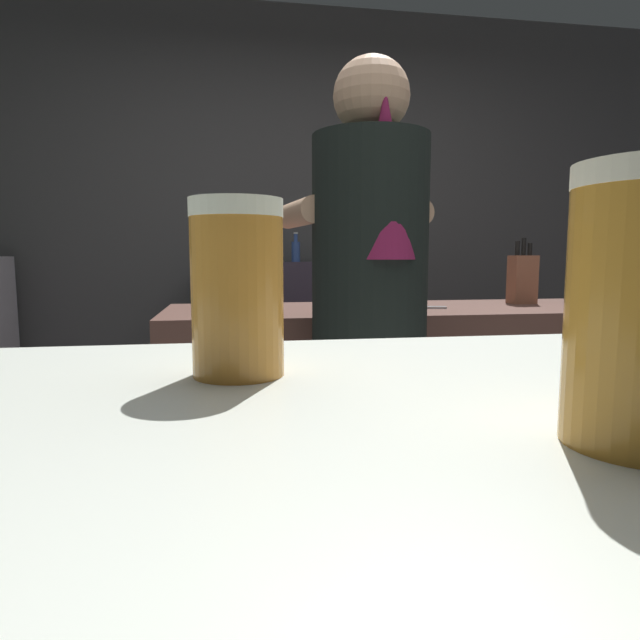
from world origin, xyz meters
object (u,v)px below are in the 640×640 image
object	(u,v)px
bottle_olive_oil	(296,250)
bottle_soy	(267,251)
pint_glass_far	(237,288)
bartender	(370,308)
mixing_bowl	(343,304)
bottle_hot_sauce	(330,251)
knife_block	(522,278)
chefs_knife	(414,307)

from	to	relation	value
bottle_olive_oil	bottle_soy	world-z (taller)	bottle_olive_oil
bottle_olive_oil	pint_glass_far	bearing A→B (deg)	-97.66
bartender	bottle_olive_oil	size ratio (longest dim) A/B	9.47
mixing_bowl	bottle_olive_oil	distance (m)	1.41
bottle_hot_sauce	knife_block	bearing A→B (deg)	-63.87
mixing_bowl	bottle_olive_oil	bearing A→B (deg)	90.36
knife_block	mixing_bowl	bearing A→B (deg)	-168.71
knife_block	bottle_hot_sauce	world-z (taller)	bottle_hot_sauce
mixing_bowl	bartender	bearing A→B (deg)	-89.75
chefs_knife	pint_glass_far	distance (m)	1.67
chefs_knife	bottle_soy	distance (m)	1.45
mixing_bowl	bottle_hot_sauce	size ratio (longest dim) A/B	0.94
bottle_olive_oil	bartender	bearing A→B (deg)	-89.66
bottle_hot_sauce	bottle_soy	size ratio (longest dim) A/B	0.98
bartender	bottle_olive_oil	distance (m)	1.79
bottle_hot_sauce	chefs_knife	bearing A→B (deg)	-86.58
bottle_hot_sauce	pint_glass_far	bearing A→B (deg)	-101.77
bottle_soy	knife_block	bearing A→B (deg)	-51.21
bartender	pint_glass_far	distance (m)	1.18
mixing_bowl	bottle_soy	bearing A→B (deg)	97.60
chefs_knife	bottle_soy	world-z (taller)	bottle_soy
chefs_knife	bottle_olive_oil	world-z (taller)	bottle_olive_oil
bottle_soy	chefs_knife	bearing A→B (deg)	-71.09
bartender	pint_glass_far	xyz separation A→B (m)	(-0.40, -1.11, 0.13)
bartender	mixing_bowl	xyz separation A→B (m)	(-0.00, 0.38, -0.02)
mixing_bowl	bottle_olive_oil	xyz separation A→B (m)	(-0.01, 1.40, 0.21)
bottle_olive_oil	bottle_soy	distance (m)	0.18
bartender	bottle_hot_sauce	world-z (taller)	bartender
pint_glass_far	bottle_hot_sauce	world-z (taller)	bottle_hot_sauce
mixing_bowl	knife_block	bearing A→B (deg)	11.29
knife_block	mixing_bowl	distance (m)	0.82
bartender	bottle_hot_sauce	bearing A→B (deg)	-14.16
bartender	mixing_bowl	world-z (taller)	bartender
pint_glass_far	bottle_olive_oil	bearing A→B (deg)	82.34
knife_block	bottle_soy	xyz separation A→B (m)	(-0.98, 1.22, 0.12)
pint_glass_far	mixing_bowl	bearing A→B (deg)	75.08
chefs_knife	bottle_olive_oil	bearing A→B (deg)	114.09
knife_block	bottle_soy	size ratio (longest dim) A/B	1.57
mixing_bowl	bottle_soy	xyz separation A→B (m)	(-0.18, 1.38, 0.21)
bartender	mixing_bowl	bearing A→B (deg)	-7.47
chefs_knife	pint_glass_far	xyz separation A→B (m)	(-0.68, -1.51, 0.17)
mixing_bowl	pint_glass_far	world-z (taller)	pint_glass_far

